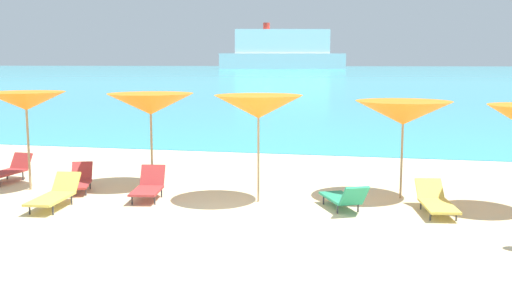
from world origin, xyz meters
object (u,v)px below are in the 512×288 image
(umbrella_3, at_px, (258,107))
(lounge_chair_7, at_px, (55,194))
(umbrella_1, at_px, (26,101))
(cruise_ship, at_px, (282,51))
(lounge_chair_3, at_px, (79,180))
(umbrella_2, at_px, (151,104))
(lounge_chair_0, at_px, (344,197))
(lounge_chair_1, at_px, (7,170))
(lounge_chair_6, at_px, (436,201))
(umbrella_4, at_px, (403,113))
(lounge_chair_5, at_px, (149,186))

(umbrella_3, xyz_separation_m, lounge_chair_7, (-4.17, -1.48, -1.84))
(umbrella_1, bearing_deg, cruise_ship, 98.76)
(lounge_chair_7, xyz_separation_m, cruise_ship, (-41.48, 260.36, 7.69))
(lounge_chair_3, bearing_deg, umbrella_2, 8.30)
(umbrella_2, relative_size, umbrella_3, 0.98)
(umbrella_2, distance_m, cruise_ship, 261.51)
(umbrella_2, relative_size, lounge_chair_7, 1.38)
(lounge_chair_0, bearing_deg, lounge_chair_1, -33.67)
(umbrella_2, height_order, lounge_chair_3, umbrella_2)
(umbrella_3, bearing_deg, lounge_chair_7, -160.44)
(lounge_chair_6, bearing_deg, cruise_ship, 91.60)
(lounge_chair_1, bearing_deg, cruise_ship, 102.33)
(umbrella_1, bearing_deg, umbrella_4, 6.72)
(lounge_chair_5, bearing_deg, umbrella_1, 164.46)
(umbrella_4, xyz_separation_m, lounge_chair_3, (-7.60, -0.94, -1.70))
(umbrella_2, bearing_deg, lounge_chair_1, -176.36)
(lounge_chair_5, height_order, cruise_ship, cruise_ship)
(umbrella_2, distance_m, lounge_chair_3, 2.53)
(umbrella_4, height_order, lounge_chair_0, umbrella_4)
(umbrella_2, xyz_separation_m, lounge_chair_5, (0.44, -1.27, -1.78))
(umbrella_2, height_order, lounge_chair_1, umbrella_2)
(umbrella_1, xyz_separation_m, umbrella_4, (8.87, 1.04, -0.20))
(lounge_chair_1, xyz_separation_m, lounge_chair_7, (2.71, -2.18, -0.02))
(lounge_chair_0, bearing_deg, lounge_chair_7, -16.43)
(umbrella_2, relative_size, lounge_chair_5, 1.69)
(cruise_ship, bearing_deg, lounge_chair_0, -93.52)
(lounge_chair_1, distance_m, lounge_chair_3, 2.47)
(lounge_chair_5, bearing_deg, umbrella_4, 3.94)
(lounge_chair_5, bearing_deg, lounge_chair_3, 158.00)
(umbrella_4, height_order, cruise_ship, cruise_ship)
(umbrella_4, bearing_deg, cruise_ship, 100.71)
(umbrella_4, xyz_separation_m, lounge_chair_5, (-5.62, -1.37, -1.66))
(umbrella_4, height_order, lounge_chair_3, umbrella_4)
(lounge_chair_0, xyz_separation_m, lounge_chair_7, (-6.10, -1.10, 0.01))
(umbrella_2, height_order, umbrella_4, umbrella_2)
(umbrella_1, relative_size, umbrella_3, 1.00)
(lounge_chair_6, xyz_separation_m, lounge_chair_7, (-7.98, -1.33, 0.04))
(umbrella_2, height_order, cruise_ship, cruise_ship)
(lounge_chair_0, xyz_separation_m, cruise_ship, (-47.58, 259.26, 7.70))
(cruise_ship, bearing_deg, lounge_chair_3, -94.88)
(umbrella_2, distance_m, lounge_chair_7, 3.26)
(umbrella_3, xyz_separation_m, lounge_chair_5, (-2.50, -0.32, -1.82))
(lounge_chair_7, height_order, cruise_ship, cruise_ship)
(lounge_chair_1, bearing_deg, lounge_chair_0, -3.23)
(lounge_chair_6, bearing_deg, lounge_chair_5, 172.36)
(umbrella_2, relative_size, cruise_ship, 0.04)
(umbrella_3, distance_m, cruise_ship, 262.94)
(umbrella_4, relative_size, cruise_ship, 0.04)
(umbrella_3, bearing_deg, lounge_chair_5, -172.66)
(umbrella_4, bearing_deg, lounge_chair_3, -172.92)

